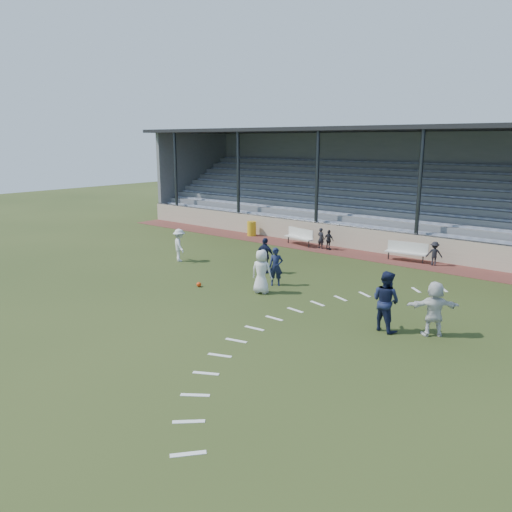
{
  "coord_description": "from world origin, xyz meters",
  "views": [
    {
      "loc": [
        12.5,
        -12.73,
        5.9
      ],
      "look_at": [
        0.0,
        2.5,
        1.3
      ],
      "focal_mm": 35.0,
      "sensor_mm": 36.0,
      "label": 1
    }
  ],
  "objects_px": {
    "bench_left": "(300,235)",
    "football": "(199,284)",
    "player_navy_lead": "(276,267)",
    "player_white_lead": "(262,271)",
    "trash_bin": "(252,229)",
    "bench_right": "(407,250)"
  },
  "relations": [
    {
      "from": "bench_left",
      "to": "player_navy_lead",
      "type": "xyz_separation_m",
      "value": [
        3.83,
        -7.31,
        0.21
      ]
    },
    {
      "from": "bench_left",
      "to": "trash_bin",
      "type": "height_order",
      "value": "bench_left"
    },
    {
      "from": "bench_right",
      "to": "trash_bin",
      "type": "height_order",
      "value": "bench_right"
    },
    {
      "from": "trash_bin",
      "to": "player_white_lead",
      "type": "height_order",
      "value": "player_white_lead"
    },
    {
      "from": "bench_left",
      "to": "player_white_lead",
      "type": "xyz_separation_m",
      "value": [
        4.04,
        -8.52,
        0.29
      ]
    },
    {
      "from": "bench_left",
      "to": "player_white_lead",
      "type": "distance_m",
      "value": 9.44
    },
    {
      "from": "bench_right",
      "to": "player_white_lead",
      "type": "distance_m",
      "value": 8.97
    },
    {
      "from": "bench_left",
      "to": "football",
      "type": "distance_m",
      "value": 9.64
    },
    {
      "from": "bench_right",
      "to": "player_navy_lead",
      "type": "relative_size",
      "value": 1.28
    },
    {
      "from": "bench_left",
      "to": "bench_right",
      "type": "bearing_deg",
      "value": 13.76
    },
    {
      "from": "football",
      "to": "player_navy_lead",
      "type": "relative_size",
      "value": 0.13
    },
    {
      "from": "bench_left",
      "to": "trash_bin",
      "type": "bearing_deg",
      "value": -173.93
    },
    {
      "from": "bench_right",
      "to": "player_navy_lead",
      "type": "bearing_deg",
      "value": -115.88
    },
    {
      "from": "football",
      "to": "bench_left",
      "type": "bearing_deg",
      "value": 99.15
    },
    {
      "from": "bench_right",
      "to": "trash_bin",
      "type": "distance_m",
      "value": 10.28
    },
    {
      "from": "bench_right",
      "to": "football",
      "type": "distance_m",
      "value": 10.8
    },
    {
      "from": "bench_left",
      "to": "football",
      "type": "xyz_separation_m",
      "value": [
        1.53,
        -9.51,
        -0.48
      ]
    },
    {
      "from": "bench_left",
      "to": "player_navy_lead",
      "type": "distance_m",
      "value": 8.26
    },
    {
      "from": "football",
      "to": "player_navy_lead",
      "type": "distance_m",
      "value": 3.26
    },
    {
      "from": "bench_right",
      "to": "player_white_lead",
      "type": "relative_size",
      "value": 1.17
    },
    {
      "from": "bench_right",
      "to": "trash_bin",
      "type": "bearing_deg",
      "value": 171.0
    },
    {
      "from": "football",
      "to": "player_white_lead",
      "type": "bearing_deg",
      "value": 21.5
    }
  ]
}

